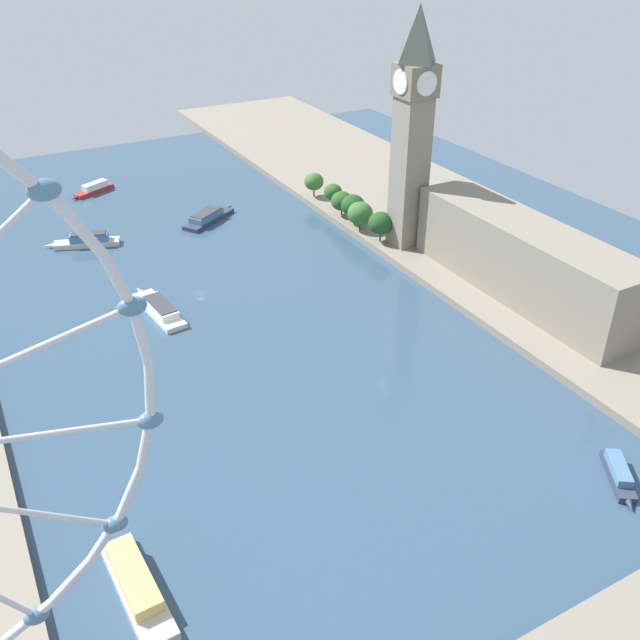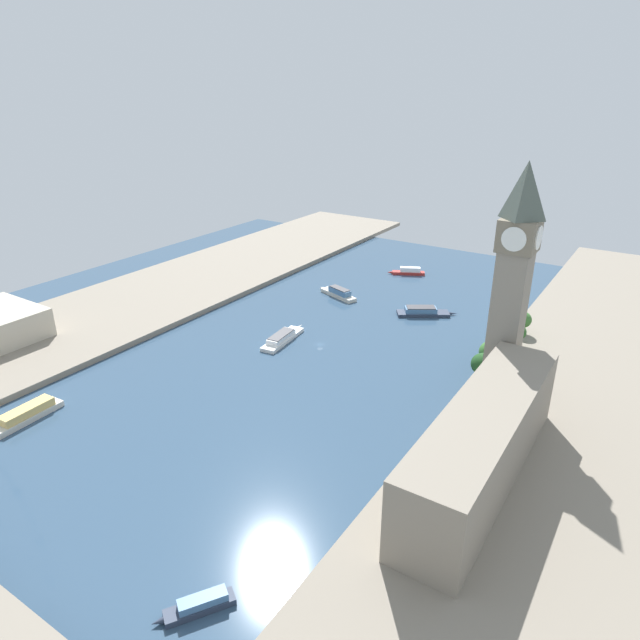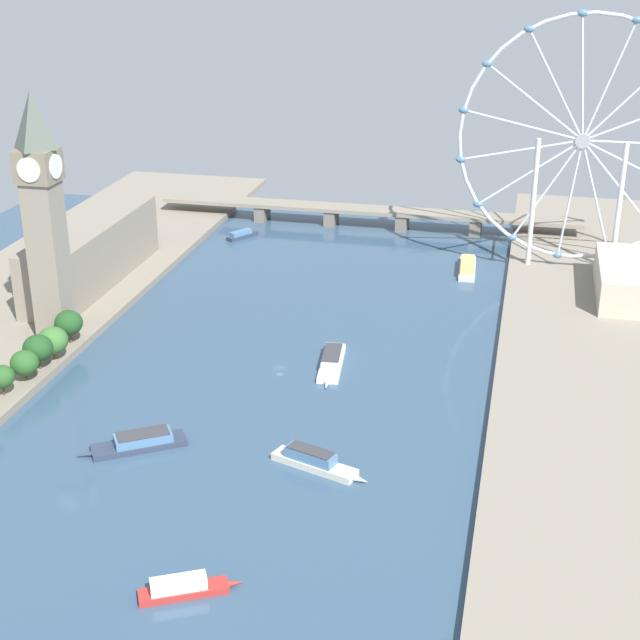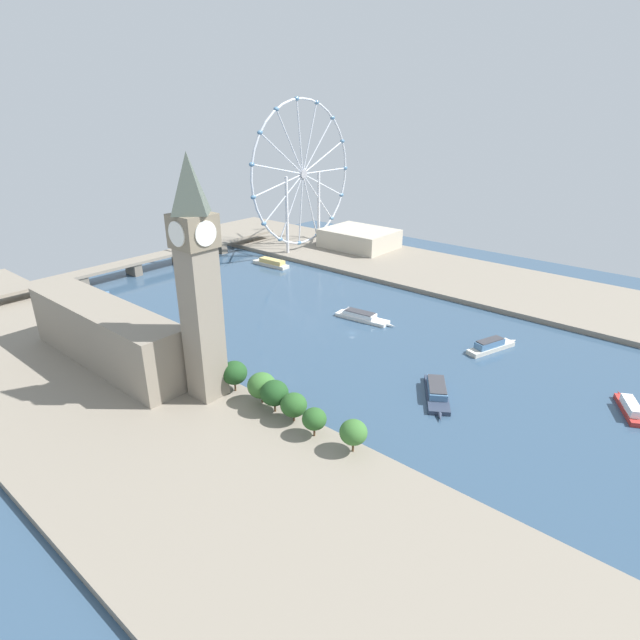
# 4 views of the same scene
# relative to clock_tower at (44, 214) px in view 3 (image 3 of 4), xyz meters

# --- Properties ---
(ground_plane) EXTENTS (417.71, 417.71, 0.00)m
(ground_plane) POSITION_rel_clock_tower_xyz_m (92.32, -4.49, -52.65)
(ground_plane) COLOR #334C66
(riverbank_right) EXTENTS (90.00, 520.00, 3.00)m
(riverbank_right) POSITION_rel_clock_tower_xyz_m (216.18, -4.49, -51.15)
(riverbank_right) COLOR gray
(riverbank_right) RESTS_ON ground_plane
(clock_tower) EXTENTS (14.88, 14.88, 95.59)m
(clock_tower) POSITION_rel_clock_tower_xyz_m (0.00, 0.00, 0.00)
(clock_tower) COLOR gray
(clock_tower) RESTS_ON riverbank_left
(parliament_block) EXTENTS (22.00, 100.27, 27.56)m
(parliament_block) POSITION_rel_clock_tower_xyz_m (-11.39, 58.14, -35.87)
(parliament_block) COLOR gray
(parliament_block) RESTS_ON riverbank_left
(tree_row_embankment) EXTENTS (13.53, 71.91, 13.34)m
(tree_row_embankment) POSITION_rel_clock_tower_xyz_m (8.52, -32.55, -41.85)
(tree_row_embankment) COLOR #513823
(tree_row_embankment) RESTS_ON riverbank_left
(ferris_wheel) EXTENTS (113.77, 3.20, 116.64)m
(ferris_wheel) POSITION_rel_clock_tower_xyz_m (199.27, 127.22, 9.76)
(ferris_wheel) COLOR silver
(ferris_wheel) RESTS_ON riverbank_right
(river_bridge) EXTENTS (229.71, 14.66, 10.39)m
(river_bridge) POSITION_rel_clock_tower_xyz_m (92.32, 178.82, -44.73)
(river_bridge) COLOR gray
(river_bridge) RESTS_ON ground_plane
(tour_boat_0) EXTENTS (11.27, 37.60, 4.75)m
(tour_boat_0) POSITION_rel_clock_tower_xyz_m (110.79, 2.70, -50.72)
(tour_boat_0) COLOR white
(tour_boat_0) RESTS_ON ground_plane
(tour_boat_1) EXTENTS (24.83, 15.10, 5.15)m
(tour_boat_1) POSITION_rel_clock_tower_xyz_m (102.59, -134.66, -50.53)
(tour_boat_1) COLOR #B22D28
(tour_boat_1) RESTS_ON ground_plane
(tour_boat_2) EXTENTS (32.10, 23.40, 5.14)m
(tour_boat_2) POSITION_rel_clock_tower_xyz_m (64.07, -70.17, -50.56)
(tour_boat_2) COLOR #2D384C
(tour_boat_2) RESTS_ON ground_plane
(tour_boat_3) EXTENTS (14.30, 19.50, 4.15)m
(tour_boat_3) POSITION_rel_clock_tower_xyz_m (32.06, 144.28, -50.89)
(tour_boat_3) COLOR #2D384C
(tour_boat_3) RESTS_ON ground_plane
(tour_boat_4) EXTENTS (9.26, 36.37, 5.51)m
(tour_boat_4) POSITION_rel_clock_tower_xyz_m (152.12, 118.64, -50.31)
(tour_boat_4) COLOR beige
(tour_boat_4) RESTS_ON ground_plane
(tour_boat_5) EXTENTS (32.38, 15.12, 6.04)m
(tour_boat_5) POSITION_rel_clock_tower_xyz_m (120.86, -69.68, -50.23)
(tour_boat_5) COLOR beige
(tour_boat_5) RESTS_ON ground_plane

